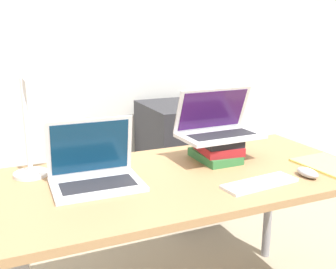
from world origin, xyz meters
The scene contains 10 objects.
wall_back centered at (0.00, 1.88, 1.35)m, with size 8.00×0.05×2.70m.
desk centered at (0.00, 0.38, 0.67)m, with size 1.51×0.77×0.74m.
laptop_left centered at (-0.39, 0.42, 0.80)m, with size 0.35×0.25×0.25m.
book_stack centered at (0.20, 0.50, 0.80)m, with size 0.19×0.24×0.11m.
laptop_on_books centered at (0.21, 0.51, 0.90)m, with size 0.38×0.24×0.22m.
wireless_keyboard centered at (0.20, 0.16, 0.75)m, with size 0.33×0.13×0.01m.
mouse centered at (0.43, 0.15, 0.76)m, with size 0.06×0.11×0.04m.
notepad centered at (0.62, 0.22, 0.75)m, with size 0.24×0.29×0.01m.
desk_lamp centered at (-0.54, 0.59, 1.14)m, with size 0.23×0.20×0.54m.
mini_fridge centered at (0.49, 1.49, 0.41)m, with size 0.50×0.61×0.82m.
Camera 1 is at (-0.70, -1.01, 1.32)m, focal length 42.00 mm.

